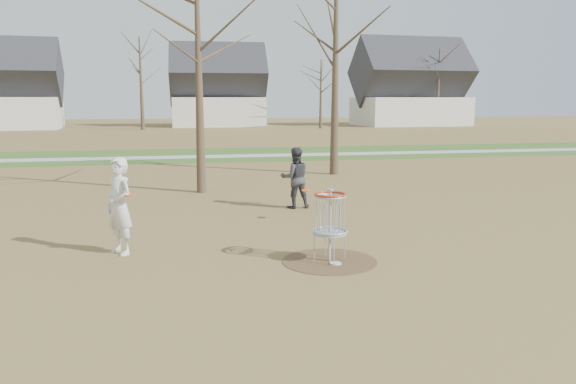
% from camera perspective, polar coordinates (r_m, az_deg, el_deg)
% --- Properties ---
extents(ground, '(160.00, 160.00, 0.00)m').
position_cam_1_polar(ground, '(10.70, 4.23, -7.04)').
color(ground, brown).
rests_on(ground, ground).
extents(green_band, '(160.00, 8.00, 0.01)m').
position_cam_1_polar(green_band, '(31.15, -6.12, 3.81)').
color(green_band, '#2D5119').
rests_on(green_band, ground).
extents(footpath, '(160.00, 1.50, 0.01)m').
position_cam_1_polar(footpath, '(30.16, -5.95, 3.65)').
color(footpath, '#9E9E99').
rests_on(footpath, green_band).
extents(dirt_circle, '(1.80, 1.80, 0.01)m').
position_cam_1_polar(dirt_circle, '(10.69, 4.23, -7.01)').
color(dirt_circle, '#47331E').
rests_on(dirt_circle, ground).
extents(player_standing, '(0.79, 0.83, 1.92)m').
position_cam_1_polar(player_standing, '(11.45, -16.76, -1.38)').
color(player_standing, silver).
rests_on(player_standing, ground).
extents(player_throwing, '(0.84, 0.66, 1.70)m').
position_cam_1_polar(player_throwing, '(15.67, 0.73, 1.46)').
color(player_throwing, '#34343A').
rests_on(player_throwing, ground).
extents(disc_grounded, '(0.22, 0.22, 0.02)m').
position_cam_1_polar(disc_grounded, '(10.51, 4.86, -7.23)').
color(disc_grounded, silver).
rests_on(disc_grounded, dirt_circle).
extents(discs_in_play, '(4.23, 2.63, 0.46)m').
position_cam_1_polar(discs_in_play, '(12.44, -5.55, -0.02)').
color(discs_in_play, '#EA540C').
rests_on(discs_in_play, ground).
extents(disc_golf_basket, '(0.64, 0.64, 1.35)m').
position_cam_1_polar(disc_golf_basket, '(10.47, 4.29, -2.24)').
color(disc_golf_basket, '#9EA3AD').
rests_on(disc_golf_basket, ground).
extents(bare_trees, '(52.62, 44.98, 9.00)m').
position_cam_1_polar(bare_trees, '(45.95, -5.70, 12.28)').
color(bare_trees, '#382B1E').
rests_on(bare_trees, ground).
extents(houses_row, '(56.51, 10.01, 7.26)m').
position_cam_1_polar(houses_row, '(62.84, -4.85, 9.86)').
color(houses_row, silver).
rests_on(houses_row, ground).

